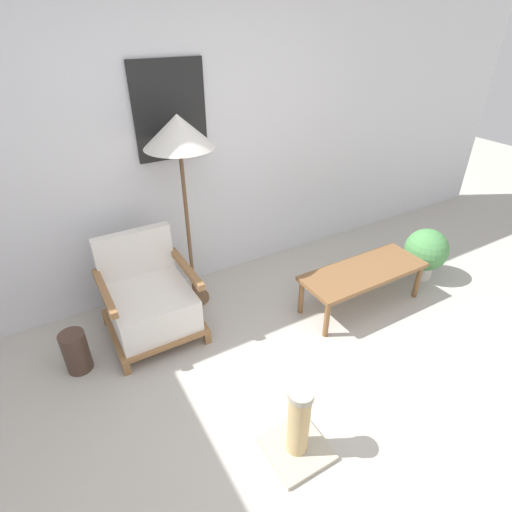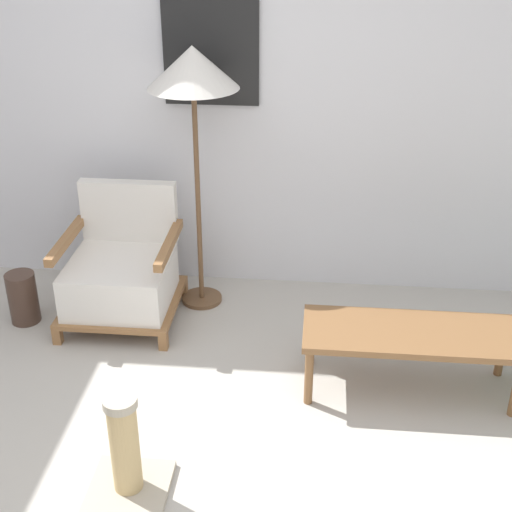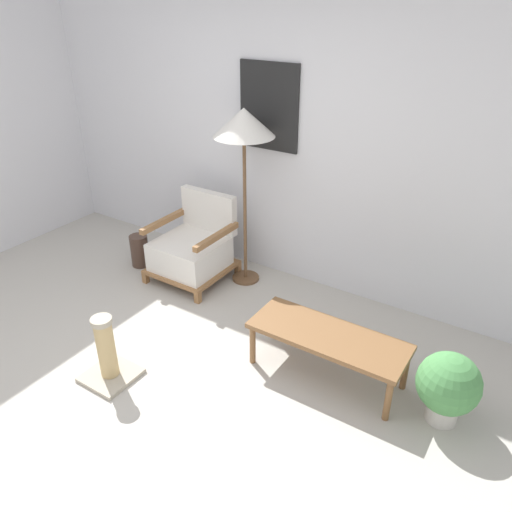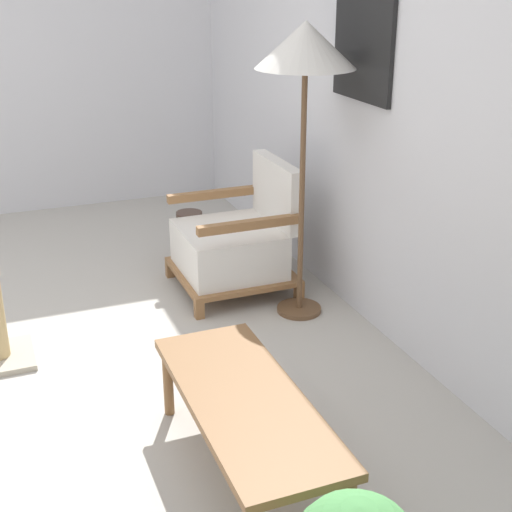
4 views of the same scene
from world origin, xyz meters
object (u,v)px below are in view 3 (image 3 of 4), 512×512
object	(u,v)px
floor_lamp	(244,129)
potted_plant	(448,386)
armchair	(193,249)
coffee_table	(328,339)
vase	(140,251)
scratching_post	(108,356)

from	to	relation	value
floor_lamp	potted_plant	distance (m)	2.44
armchair	coffee_table	world-z (taller)	armchair
armchair	vase	bearing A→B (deg)	-168.64
floor_lamp	scratching_post	bearing A→B (deg)	-91.76
armchair	potted_plant	bearing A→B (deg)	-12.49
coffee_table	vase	size ratio (longest dim) A/B	3.44
potted_plant	vase	bearing A→B (deg)	172.02
floor_lamp	vase	bearing A→B (deg)	-161.69
scratching_post	coffee_table	bearing A→B (deg)	33.91
armchair	potted_plant	distance (m)	2.51
floor_lamp	vase	world-z (taller)	floor_lamp
floor_lamp	scratching_post	world-z (taller)	floor_lamp
armchair	coffee_table	size ratio (longest dim) A/B	0.71
coffee_table	potted_plant	xyz separation A→B (m)	(0.80, 0.02, -0.03)
coffee_table	scratching_post	world-z (taller)	scratching_post
coffee_table	vase	world-z (taller)	coffee_table
armchair	scratching_post	size ratio (longest dim) A/B	1.53
floor_lamp	coffee_table	xyz separation A→B (m)	(1.21, -0.79, -1.11)
coffee_table	potted_plant	bearing A→B (deg)	1.58
armchair	scratching_post	xyz separation A→B (m)	(0.39, -1.41, -0.11)
floor_lamp	scratching_post	size ratio (longest dim) A/B	3.15
armchair	floor_lamp	size ratio (longest dim) A/B	0.49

